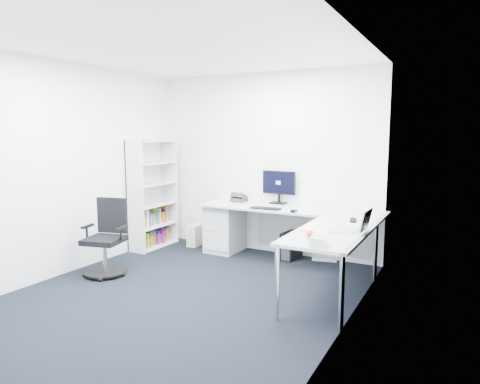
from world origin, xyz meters
The scene contains 21 objects.
ground centered at (0.00, 0.00, 0.00)m, with size 4.20×4.20×0.00m, color black.
ceiling centered at (0.00, 0.00, 2.70)m, with size 4.20×4.20×0.00m, color white.
wall_back centered at (0.00, 2.10, 1.35)m, with size 3.60×0.02×2.70m, color white.
wall_left centered at (-1.80, 0.00, 1.35)m, with size 0.02×4.20×2.70m, color white.
wall_right centered at (1.80, 0.00, 1.35)m, with size 0.02×4.20×2.70m, color white.
l_desk centered at (0.55, 1.40, 0.38)m, with size 2.63×1.47×0.77m, color #B4B6B6, non-canonical shape.
drawer_pedestal centered at (-0.51, 1.79, 0.35)m, with size 0.46×0.57×0.71m, color #B4B6B6.
bookshelf centered at (-1.62, 1.45, 0.85)m, with size 0.33×0.85×1.70m, color silver, non-canonical shape.
task_chair centered at (-1.28, 0.07, 0.49)m, with size 0.54×0.54×0.97m, color black, non-canonical shape.
black_pc_tower centered at (0.55, 1.88, 0.20)m, with size 0.18×0.40×0.39m, color black.
beige_pc_tower centered at (-1.10, 1.86, 0.17)m, with size 0.16×0.36×0.34m, color beige.
power_strip centered at (1.02, 1.98, 0.02)m, with size 0.34×0.06×0.04m, color silver.
monitor centered at (0.28, 2.02, 1.02)m, with size 0.52×0.17×0.50m, color black, non-canonical shape.
black_keyboard centered at (0.31, 1.51, 0.78)m, with size 0.42×0.15×0.02m, color black.
mouse centered at (0.74, 1.46, 0.78)m, with size 0.06×0.10×0.03m, color black.
desk_phone centered at (-0.32, 1.90, 0.84)m, with size 0.20×0.20×0.14m, color #2C2C2F, non-canonical shape.
laptop centered at (1.61, 0.71, 0.90)m, with size 0.37×0.36×0.26m, color #BABBC1, non-canonical shape.
white_keyboard centered at (1.24, 0.69, 0.77)m, with size 0.13×0.47×0.02m, color silver.
headphones centered at (1.57, 1.24, 0.79)m, with size 0.11×0.18×0.05m, color black, non-canonical shape.
orange_fruit centered at (1.38, 0.23, 0.80)m, with size 0.07×0.07×0.07m, color #ED5615.
tissue_box centered at (1.55, -0.01, 0.81)m, with size 0.13×0.25×0.09m, color silver.
Camera 1 is at (2.74, -3.79, 1.80)m, focal length 32.00 mm.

